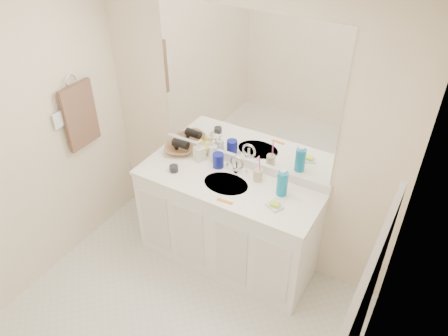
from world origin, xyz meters
TOP-DOWN VIEW (x-y plane):
  - ceiling at (0.00, 0.00)m, footprint 2.60×2.60m
  - wall_back at (0.00, 1.30)m, footprint 2.60×0.02m
  - wall_right at (1.30, 0.00)m, footprint 0.02×2.60m
  - vanity_cabinet at (0.00, 1.02)m, footprint 1.50×0.55m
  - countertop at (0.00, 1.02)m, footprint 1.52×0.57m
  - backsplash at (0.00, 1.29)m, footprint 1.52×0.03m
  - sink_basin at (0.00, 1.00)m, footprint 0.37×0.37m
  - faucet at (0.00, 1.18)m, footprint 0.02×0.02m
  - mirror at (0.00, 1.29)m, footprint 1.48×0.01m
  - blue_mug at (-0.17, 1.17)m, footprint 0.11×0.11m
  - tan_cup at (0.20, 1.17)m, footprint 0.09×0.09m
  - toothbrush at (0.21, 1.17)m, footprint 0.02×0.04m
  - mouthwash_bottle at (0.43, 1.11)m, footprint 0.10×0.10m
  - soap_dish at (0.45, 0.94)m, footprint 0.14×0.13m
  - green_soap at (0.45, 0.94)m, footprint 0.08×0.06m
  - orange_comb at (0.11, 0.81)m, footprint 0.13×0.04m
  - dark_jar at (-0.45, 0.94)m, footprint 0.08×0.08m
  - soap_bottle_white at (-0.25, 1.23)m, footprint 0.09×0.09m
  - soap_bottle_cream at (-0.36, 1.18)m, footprint 0.11×0.11m
  - soap_bottle_yellow at (-0.38, 1.25)m, footprint 0.15×0.15m
  - wicker_basket at (-0.58, 1.19)m, footprint 0.33×0.33m
  - hair_dryer at (-0.56, 1.19)m, footprint 0.15×0.08m
  - towel_ring at (-1.27, 0.77)m, footprint 0.01×0.11m
  - hand_towel at (-1.25, 0.77)m, footprint 0.04×0.32m
  - switch_plate at (-1.27, 0.57)m, footprint 0.01×0.08m

SIDE VIEW (x-z plane):
  - vanity_cabinet at x=0.00m, z-range 0.00..0.85m
  - countertop at x=0.00m, z-range 0.85..0.88m
  - sink_basin at x=0.00m, z-range 0.86..0.88m
  - orange_comb at x=0.11m, z-range 0.88..0.89m
  - soap_dish at x=0.45m, z-range 0.88..0.89m
  - green_soap at x=0.45m, z-range 0.89..0.92m
  - dark_jar at x=-0.45m, z-range 0.88..0.93m
  - wicker_basket at x=-0.58m, z-range 0.88..0.94m
  - backsplash at x=0.00m, z-range 0.88..0.96m
  - tan_cup at x=0.20m, z-range 0.88..0.98m
  - faucet at x=0.00m, z-range 0.88..0.99m
  - blue_mug at x=-0.17m, z-range 0.88..1.01m
  - soap_bottle_yellow at x=-0.38m, z-range 0.88..1.03m
  - hair_dryer at x=-0.56m, z-range 0.93..1.01m
  - soap_bottle_cream at x=-0.36m, z-range 0.88..1.06m
  - soap_bottle_white at x=-0.25m, z-range 0.88..1.07m
  - mouthwash_bottle at x=0.43m, z-range 0.88..1.08m
  - toothbrush at x=0.21m, z-range 0.94..1.12m
  - wall_back at x=0.00m, z-range 0.00..2.40m
  - wall_right at x=1.30m, z-range 0.00..2.40m
  - hand_towel at x=-1.25m, z-range 0.98..1.52m
  - switch_plate at x=-1.27m, z-range 1.24..1.36m
  - towel_ring at x=-1.27m, z-range 1.49..1.61m
  - mirror at x=0.00m, z-range 0.96..2.16m
  - ceiling at x=0.00m, z-range 2.39..2.41m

